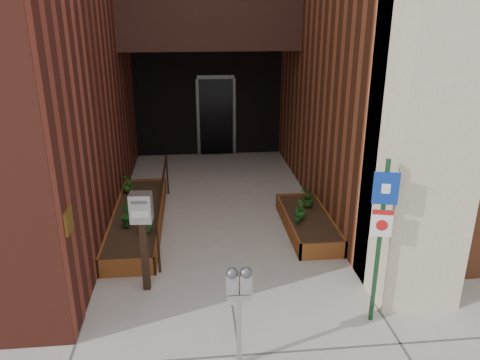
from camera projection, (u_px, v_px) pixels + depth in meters
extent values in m
plane|color=#9E9991|center=(232.00, 306.00, 6.51)|extent=(80.00, 80.00, 0.00)
cube|color=#C1B595|center=(422.00, 145.00, 6.18)|extent=(1.10, 1.20, 4.40)
cube|color=#321A16|center=(208.00, 3.00, 10.72)|extent=(4.20, 2.00, 2.00)
cube|color=black|center=(208.00, 100.00, 12.89)|extent=(4.00, 0.30, 3.00)
cube|color=black|center=(216.00, 117.00, 12.90)|extent=(0.90, 0.06, 2.10)
cube|color=#B79338|center=(68.00, 221.00, 5.61)|extent=(0.04, 0.30, 0.30)
cube|color=brown|center=(126.00, 268.00, 7.17)|extent=(0.90, 0.04, 0.30)
cube|color=brown|center=(146.00, 185.00, 10.49)|extent=(0.90, 0.04, 0.30)
cube|color=brown|center=(115.00, 220.00, 8.79)|extent=(0.04, 3.60, 0.30)
cube|color=brown|center=(161.00, 218.00, 8.87)|extent=(0.04, 3.60, 0.30)
cube|color=black|center=(138.00, 220.00, 8.84)|extent=(0.82, 3.52, 0.26)
cube|color=brown|center=(323.00, 251.00, 7.66)|extent=(0.80, 0.04, 0.30)
cube|color=brown|center=(295.00, 200.00, 9.68)|extent=(0.80, 0.04, 0.30)
cube|color=brown|center=(287.00, 224.00, 8.63)|extent=(0.04, 2.20, 0.30)
cube|color=brown|center=(328.00, 222.00, 8.71)|extent=(0.04, 2.20, 0.30)
cube|color=black|center=(307.00, 224.00, 8.68)|extent=(0.72, 2.12, 0.26)
cylinder|color=black|center=(158.00, 246.00, 7.19)|extent=(0.04, 0.04, 0.90)
cylinder|color=black|center=(167.00, 175.00, 10.27)|extent=(0.04, 0.04, 0.90)
cylinder|color=black|center=(162.00, 183.00, 8.58)|extent=(0.04, 3.30, 0.04)
cube|color=#9B9B9D|center=(239.00, 332.00, 5.31)|extent=(0.05, 0.05, 0.89)
cube|color=#9B9B9D|center=(239.00, 296.00, 5.14)|extent=(0.27, 0.11, 0.07)
cube|color=#9B9B9D|center=(232.00, 284.00, 5.08)|extent=(0.13, 0.09, 0.23)
sphere|color=#59595B|center=(232.00, 273.00, 5.03)|extent=(0.13, 0.13, 0.13)
cube|color=white|center=(232.00, 285.00, 5.03)|extent=(0.08, 0.01, 0.04)
cube|color=#B21414|center=(232.00, 291.00, 5.05)|extent=(0.08, 0.01, 0.03)
cube|color=#9B9B9D|center=(246.00, 283.00, 5.09)|extent=(0.13, 0.09, 0.23)
sphere|color=#59595B|center=(246.00, 273.00, 5.05)|extent=(0.13, 0.13, 0.13)
cube|color=white|center=(246.00, 284.00, 5.04)|extent=(0.08, 0.01, 0.04)
cube|color=#B21414|center=(246.00, 290.00, 5.07)|extent=(0.08, 0.01, 0.03)
cube|color=#153A1D|center=(379.00, 244.00, 5.85)|extent=(0.06, 0.06, 2.24)
cube|color=navy|center=(386.00, 188.00, 5.55)|extent=(0.30, 0.10, 0.41)
cube|color=white|center=(386.00, 189.00, 5.55)|extent=(0.10, 0.04, 0.12)
cube|color=white|center=(382.00, 223.00, 5.71)|extent=(0.25, 0.08, 0.36)
cube|color=#B21414|center=(383.00, 212.00, 5.66)|extent=(0.25, 0.08, 0.06)
cylinder|color=#B21414|center=(382.00, 225.00, 5.71)|extent=(0.14, 0.05, 0.14)
cube|color=black|center=(145.00, 255.00, 6.72)|extent=(0.11, 0.11, 1.11)
cube|color=#A2A2A4|center=(141.00, 208.00, 6.46)|extent=(0.32, 0.24, 0.42)
cube|color=#59595B|center=(139.00, 203.00, 6.31)|extent=(0.22, 0.03, 0.04)
cube|color=white|center=(140.00, 214.00, 6.37)|extent=(0.24, 0.03, 0.10)
imported|color=#185518|center=(146.00, 219.00, 7.98)|extent=(0.47, 0.47, 0.41)
imported|color=#18561B|center=(126.00, 215.00, 8.17)|extent=(0.25, 0.25, 0.39)
imported|color=#2C631C|center=(127.00, 183.00, 9.66)|extent=(0.29, 0.29, 0.38)
imported|color=#275819|center=(130.00, 186.00, 9.61)|extent=(0.23, 0.23, 0.32)
imported|color=#1F5D1A|center=(301.00, 209.00, 8.48)|extent=(0.26, 0.26, 0.34)
imported|color=#175119|center=(298.00, 214.00, 8.27)|extent=(0.25, 0.25, 0.34)
imported|color=#215317|center=(308.00, 197.00, 8.97)|extent=(0.44, 0.44, 0.35)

